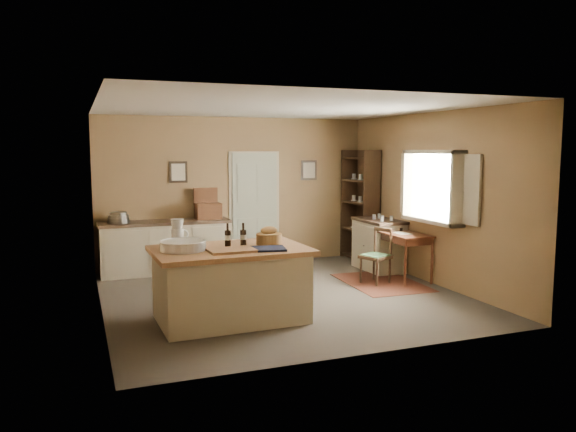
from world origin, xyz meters
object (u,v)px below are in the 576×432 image
object	(u,v)px
desk_chair	(375,257)
shelving_unit	(362,206)
work_island	(230,282)
sideboard	(166,245)
writing_desk	(404,239)
right_cabinet	(379,244)

from	to	relation	value
desk_chair	shelving_unit	world-z (taller)	shelving_unit
work_island	desk_chair	xyz separation A→B (m)	(2.65, 1.05, -0.06)
sideboard	writing_desk	xyz separation A→B (m)	(3.54, -1.93, 0.19)
sideboard	right_cabinet	xyz separation A→B (m)	(3.54, -1.12, -0.02)
work_island	sideboard	world-z (taller)	work_island
sideboard	writing_desk	distance (m)	4.04
shelving_unit	sideboard	bearing A→B (deg)	176.90
right_cabinet	shelving_unit	distance (m)	1.10
right_cabinet	shelving_unit	bearing A→B (deg)	80.40
desk_chair	shelving_unit	size ratio (longest dim) A/B	0.41
shelving_unit	work_island	bearing A→B (deg)	-139.87
sideboard	shelving_unit	distance (m)	3.74
right_cabinet	writing_desk	bearing A→B (deg)	-89.99
writing_desk	shelving_unit	distance (m)	1.78
desk_chair	work_island	bearing A→B (deg)	179.98
sideboard	desk_chair	world-z (taller)	sideboard
sideboard	writing_desk	world-z (taller)	sideboard
work_island	shelving_unit	world-z (taller)	shelving_unit
work_island	desk_chair	distance (m)	2.85
writing_desk	right_cabinet	bearing A→B (deg)	90.01
writing_desk	shelving_unit	size ratio (longest dim) A/B	0.44
sideboard	work_island	bearing A→B (deg)	-83.85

